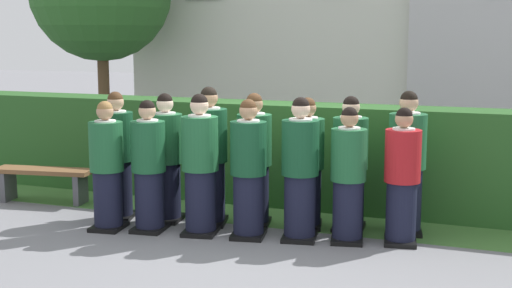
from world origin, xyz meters
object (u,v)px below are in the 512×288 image
Objects in this scene: student_rear_row_2 at (209,159)px; student_in_red_blazer at (402,180)px; student_front_row_0 at (107,169)px; student_rear_row_1 at (166,161)px; student_rear_row_4 at (307,166)px; student_rear_row_5 at (350,167)px; student_rear_row_3 at (254,163)px; wooden_bench at (44,178)px; student_rear_row_0 at (117,159)px; student_front_row_1 at (149,169)px; student_front_row_5 at (348,178)px; student_front_row_4 at (300,172)px; student_front_row_3 at (248,172)px; student_rear_row_6 at (407,166)px; student_front_row_2 at (200,168)px.

student_in_red_blazer is at bearing 0.14° from student_rear_row_2.
student_front_row_0 is 0.76m from student_rear_row_1.
student_rear_row_5 is at bearing 9.92° from student_rear_row_4.
student_rear_row_3 is 3.18m from wooden_bench.
student_rear_row_4 is (2.36, 0.46, -0.02)m from student_rear_row_0.
student_front_row_1 is 0.96× the size of student_rear_row_3.
student_front_row_5 is 2.97m from student_rear_row_0.
student_front_row_1 is 0.97× the size of student_rear_row_0.
student_front_row_0 is at bearing -128.73° from student_rear_row_1.
student_front_row_4 is 1.07× the size of student_in_red_blazer.
wooden_bench is (-3.28, 0.53, -0.41)m from student_front_row_3.
student_in_red_blazer is 0.95× the size of student_rear_row_5.
student_rear_row_6 is (1.67, 0.82, 0.04)m from student_front_row_3.
student_rear_row_6 reaches higher than student_in_red_blazer.
student_front_row_3 is 0.99× the size of student_rear_row_0.
student_rear_row_1 is at bearing 92.54° from student_front_row_1.
student_front_row_3 is 0.52m from student_rear_row_3.
student_rear_row_6 is (2.87, 1.00, 0.06)m from student_front_row_1.
student_rear_row_0 is 0.99× the size of student_rear_row_3.
student_rear_row_4 is 1.18m from student_rear_row_6.
student_front_row_2 is 1.15× the size of wooden_bench.
student_in_red_blazer is 0.90× the size of student_rear_row_2.
student_rear_row_3 reaches higher than student_rear_row_0.
student_in_red_blazer is 0.77m from student_rear_row_5.
student_front_row_4 is 1.02× the size of student_rear_row_5.
student_rear_row_2 reaches higher than wooden_bench.
student_rear_row_1 and student_rear_row_5 have the same top height.
student_front_row_0 is at bearing -159.25° from student_rear_row_5.
student_front_row_5 is 0.74m from student_rear_row_4.
student_front_row_1 reaches higher than student_in_red_blazer.
student_front_row_3 is 0.98× the size of student_front_row_4.
wooden_bench is at bearing 166.27° from student_rear_row_0.
student_rear_row_5 is at bearing 12.33° from student_rear_row_2.
student_in_red_blazer is at bearing 1.44° from student_rear_row_1.
student_front_row_3 is 1.04× the size of student_in_red_blazer.
student_rear_row_2 is (0.57, 0.07, 0.05)m from student_rear_row_1.
student_front_row_0 is at bearing -156.95° from student_rear_row_4.
student_front_row_4 is 1.07× the size of student_front_row_5.
student_rear_row_6 is at bearing 11.08° from student_rear_row_2.
student_front_row_4 reaches higher than student_rear_row_4.
student_front_row_1 is 0.95× the size of student_front_row_2.
student_front_row_0 is 0.95× the size of student_front_row_4.
student_rear_row_3 is at bearing 32.41° from student_front_row_1.
student_rear_row_2 is 1.04× the size of student_rear_row_3.
student_rear_row_4 is at bearing -171.25° from student_rear_row_6.
student_front_row_4 is at bearing -147.35° from student_rear_row_6.
student_front_row_5 is 1.78m from student_rear_row_2.
student_front_row_5 is at bearing -4.51° from student_rear_row_2.
student_rear_row_0 is at bearing 151.37° from student_front_row_1.
student_rear_row_5 is at bearing 11.00° from student_rear_row_3.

